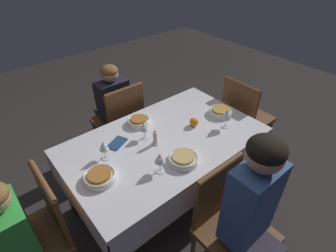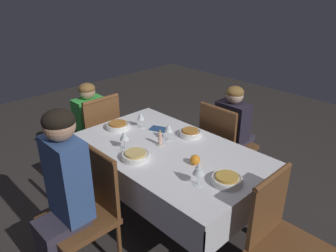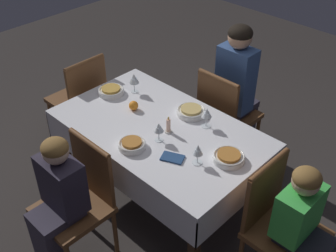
% 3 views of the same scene
% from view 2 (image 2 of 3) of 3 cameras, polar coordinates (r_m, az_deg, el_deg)
% --- Properties ---
extents(ground_plane, '(8.00, 8.00, 0.00)m').
position_cam_2_polar(ground_plane, '(2.99, 0.00, -16.24)').
color(ground_plane, '#332D2B').
extents(dining_table, '(1.54, 0.93, 0.72)m').
position_cam_2_polar(dining_table, '(2.61, 0.00, -5.64)').
color(dining_table, silver).
rests_on(dining_table, ground_plane).
extents(chair_north, '(0.43, 0.43, 0.92)m').
position_cam_2_polar(chair_north, '(2.37, -13.97, -13.71)').
color(chair_north, brown).
rests_on(chair_north, ground_plane).
extents(chair_east, '(0.43, 0.43, 0.92)m').
position_cam_2_polar(chair_east, '(3.39, -12.30, -1.08)').
color(chair_east, brown).
rests_on(chair_east, ground_plane).
extents(chair_south, '(0.43, 0.43, 0.92)m').
position_cam_2_polar(chair_south, '(3.14, 9.74, -3.01)').
color(chair_south, brown).
rests_on(chair_south, ground_plane).
extents(chair_west, '(0.43, 0.43, 0.92)m').
position_cam_2_polar(chair_west, '(2.20, 19.48, -18.13)').
color(chair_west, brown).
rests_on(chair_west, ground_plane).
extents(person_adult_denim, '(0.30, 0.34, 1.27)m').
position_cam_2_polar(person_adult_denim, '(2.20, -17.96, -11.06)').
color(person_adult_denim, '#383342').
rests_on(person_adult_denim, ground_plane).
extents(person_child_green, '(0.33, 0.30, 1.01)m').
position_cam_2_polar(person_child_green, '(3.51, -13.87, 0.41)').
color(person_child_green, '#282833').
rests_on(person_child_green, ground_plane).
extents(person_child_dark, '(0.30, 0.33, 1.05)m').
position_cam_2_polar(person_child_dark, '(3.24, 11.61, -1.00)').
color(person_child_dark, '#383342').
rests_on(person_child_dark, ground_plane).
extents(bowl_north, '(0.21, 0.21, 0.06)m').
position_cam_2_polar(bowl_north, '(2.44, -5.67, -5.12)').
color(bowl_north, white).
rests_on(bowl_north, dining_table).
extents(wine_glass_north, '(0.07, 0.07, 0.15)m').
position_cam_2_polar(wine_glass_north, '(2.55, -7.62, -1.78)').
color(wine_glass_north, white).
rests_on(wine_glass_north, dining_table).
extents(bowl_east, '(0.21, 0.21, 0.06)m').
position_cam_2_polar(bowl_east, '(2.94, -8.74, 0.10)').
color(bowl_east, white).
rests_on(bowl_east, dining_table).
extents(wine_glass_east, '(0.07, 0.07, 0.15)m').
position_cam_2_polar(wine_glass_east, '(2.90, -4.75, 1.65)').
color(wine_glass_east, white).
rests_on(wine_glass_east, dining_table).
extents(bowl_south, '(0.19, 0.19, 0.06)m').
position_cam_2_polar(bowl_south, '(2.77, 3.88, -1.18)').
color(bowl_south, white).
rests_on(bowl_south, dining_table).
extents(wine_glass_south, '(0.07, 0.07, 0.14)m').
position_cam_2_polar(wine_glass_south, '(2.66, 0.12, -0.41)').
color(wine_glass_south, white).
rests_on(wine_glass_south, dining_table).
extents(bowl_west, '(0.21, 0.21, 0.06)m').
position_cam_2_polar(bowl_west, '(2.20, 10.20, -9.12)').
color(bowl_west, white).
rests_on(bowl_west, dining_table).
extents(wine_glass_west, '(0.08, 0.08, 0.17)m').
position_cam_2_polar(wine_glass_west, '(2.10, 5.39, -7.45)').
color(wine_glass_west, white).
rests_on(wine_glass_west, dining_table).
extents(candle_centerpiece, '(0.05, 0.05, 0.13)m').
position_cam_2_polar(candle_centerpiece, '(2.61, -1.35, -2.38)').
color(candle_centerpiece, beige).
rests_on(candle_centerpiece, dining_table).
extents(orange_fruit, '(0.07, 0.07, 0.07)m').
position_cam_2_polar(orange_fruit, '(2.36, 4.73, -5.88)').
color(orange_fruit, orange).
rests_on(orange_fruit, dining_table).
extents(napkin_red_folded, '(0.17, 0.14, 0.01)m').
position_cam_2_polar(napkin_red_folded, '(2.89, -1.62, -0.52)').
color(napkin_red_folded, navy).
rests_on(napkin_red_folded, dining_table).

